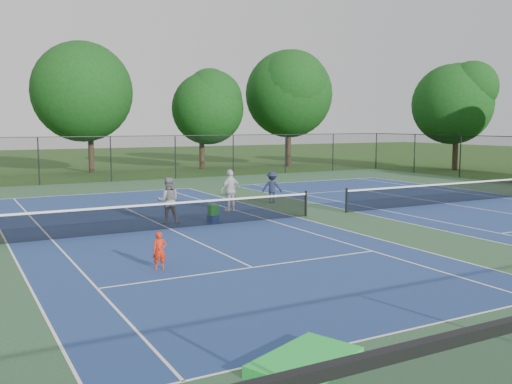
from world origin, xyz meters
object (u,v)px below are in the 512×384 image
tree_back_c (201,104)px  tree_side_e (457,99)px  ball_crate (213,219)px  bystander_a (231,190)px  bystander_b (272,187)px  tree_back_d (289,89)px  instructor (168,201)px  tree_back_b (89,88)px  child_player (160,250)px  ball_hopper (213,210)px

tree_back_c → tree_side_e: size_ratio=0.95×
tree_back_c → tree_side_e: tree_side_e is taller
tree_side_e → ball_crate: tree_side_e is taller
bystander_a → ball_crate: bearing=36.9°
bystander_b → tree_side_e: bearing=-117.9°
tree_back_d → instructor: (-19.65, -22.93, -5.92)m
tree_back_b → bystander_b: 22.87m
tree_back_d → bystander_b: 24.55m
tree_back_c → child_player: 33.85m
tree_back_b → ball_crate: 26.42m
tree_back_d → ball_hopper: tree_back_d is taller
tree_side_e → bystander_a: 28.80m
instructor → tree_side_e: bearing=-137.9°
tree_back_d → ball_crate: (-18.08, -23.60, -6.67)m
tree_back_b → tree_side_e: 29.56m
tree_side_e → bystander_b: 25.69m
tree_back_b → ball_hopper: size_ratio=25.50×
tree_back_c → ball_crate: tree_back_c is taller
bystander_b → tree_back_c: bearing=-64.9°
child_player → tree_side_e: bearing=45.1°
tree_back_b → ball_hopper: 26.33m
tree_back_c → bystander_b: bearing=-104.1°
instructor → ball_crate: 1.86m
ball_hopper → tree_side_e: bearing=25.8°
bystander_a → child_player: bearing=38.7°
tree_back_b → tree_back_d: 17.12m
tree_back_b → tree_back_c: (9.00, -1.00, -1.11)m
bystander_a → bystander_b: size_ratio=1.20×
tree_back_b → tree_back_c: 9.12m
tree_back_b → tree_back_c: size_ratio=1.19×
child_player → instructor: bearing=82.3°
tree_side_e → ball_hopper: (-28.08, -13.60, -5.29)m
bystander_a → ball_hopper: (-1.97, -2.48, -0.40)m
tree_back_c → instructor: bearing=-116.0°
tree_back_c → ball_hopper: tree_back_c is taller
tree_back_b → bystander_b: tree_back_b is taller
child_player → ball_crate: bearing=68.3°
tree_side_e → tree_back_b: bearing=156.0°
tree_side_e → ball_crate: (-28.08, -13.60, -5.65)m
tree_back_d → instructor: 30.77m
bystander_a → ball_hopper: bystander_a is taller
tree_back_b → child_player: tree_back_b is taller
instructor → ball_crate: instructor is taller
bystander_a → bystander_b: bystander_a is taller
tree_side_e → bystander_b: size_ratio=5.81×
tree_back_c → instructor: tree_back_c is taller
child_player → ball_hopper: bearing=68.3°
child_player → bystander_a: size_ratio=0.55×
ball_crate → ball_hopper: (0.00, 0.00, 0.36)m
ball_crate → tree_back_b: bearing=87.6°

